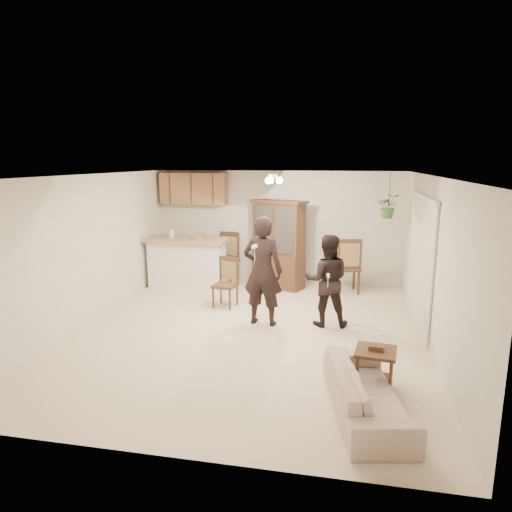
% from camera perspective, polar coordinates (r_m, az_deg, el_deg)
% --- Properties ---
extents(floor, '(6.50, 6.50, 0.00)m').
position_cam_1_polar(floor, '(7.49, -1.03, -9.47)').
color(floor, beige).
rests_on(floor, ground).
extents(ceiling, '(5.50, 6.50, 0.02)m').
position_cam_1_polar(ceiling, '(6.98, -1.11, 10.02)').
color(ceiling, silver).
rests_on(ceiling, wall_back).
extents(wall_back, '(5.50, 0.02, 2.50)m').
position_cam_1_polar(wall_back, '(10.28, 2.76, 3.62)').
color(wall_back, silver).
rests_on(wall_back, ground).
extents(wall_front, '(5.50, 0.02, 2.50)m').
position_cam_1_polar(wall_front, '(4.13, -10.75, -9.30)').
color(wall_front, silver).
rests_on(wall_front, ground).
extents(wall_left, '(0.02, 6.50, 2.50)m').
position_cam_1_polar(wall_left, '(8.16, -20.32, 0.71)').
color(wall_left, silver).
rests_on(wall_left, ground).
extents(wall_right, '(0.02, 6.50, 2.50)m').
position_cam_1_polar(wall_right, '(7.09, 21.21, -0.96)').
color(wall_right, silver).
rests_on(wall_right, ground).
extents(breakfast_bar, '(1.60, 0.55, 1.00)m').
position_cam_1_polar(breakfast_bar, '(10.00, -8.60, -1.11)').
color(breakfast_bar, white).
rests_on(breakfast_bar, floor).
extents(bar_top, '(1.75, 0.70, 0.08)m').
position_cam_1_polar(bar_top, '(9.89, -8.69, 2.00)').
color(bar_top, tan).
rests_on(bar_top, breakfast_bar).
extents(upper_cabinets, '(1.50, 0.34, 0.70)m').
position_cam_1_polar(upper_cabinets, '(10.47, -7.80, 8.35)').
color(upper_cabinets, brown).
rests_on(upper_cabinets, wall_back).
extents(vertical_blinds, '(0.06, 2.30, 2.10)m').
position_cam_1_polar(vertical_blinds, '(7.98, 19.77, -0.59)').
color(vertical_blinds, beige).
rests_on(vertical_blinds, wall_right).
extents(ceiling_fixture, '(0.36, 0.36, 0.20)m').
position_cam_1_polar(ceiling_fixture, '(8.12, 2.11, 9.58)').
color(ceiling_fixture, '#FFE4BF').
rests_on(ceiling_fixture, ceiling).
extents(hanging_plant, '(0.43, 0.37, 0.48)m').
position_cam_1_polar(hanging_plant, '(9.29, 16.25, 6.01)').
color(hanging_plant, '#2E5723').
rests_on(hanging_plant, ceiling).
extents(plant_cord, '(0.01, 0.01, 0.65)m').
position_cam_1_polar(plant_cord, '(9.27, 16.37, 8.00)').
color(plant_cord, black).
rests_on(plant_cord, ceiling).
extents(sofa, '(1.07, 1.98, 0.73)m').
position_cam_1_polar(sofa, '(5.29, 13.68, -15.03)').
color(sofa, beige).
rests_on(sofa, floor).
extents(adult, '(0.70, 0.51, 1.80)m').
position_cam_1_polar(adult, '(7.59, 0.84, -2.04)').
color(adult, black).
rests_on(adult, floor).
extents(child, '(0.70, 0.57, 1.35)m').
position_cam_1_polar(child, '(7.68, 8.81, -3.75)').
color(child, black).
rests_on(child, floor).
extents(china_hutch, '(1.28, 0.92, 1.90)m').
position_cam_1_polar(china_hutch, '(9.84, 2.83, 1.39)').
color(china_hutch, '#352313').
rests_on(china_hutch, floor).
extents(side_table, '(0.53, 0.53, 0.57)m').
position_cam_1_polar(side_table, '(5.82, 14.64, -13.54)').
color(side_table, '#352313').
rests_on(side_table, floor).
extents(chair_bar, '(0.48, 0.48, 0.93)m').
position_cam_1_polar(chair_bar, '(8.67, -3.87, -4.65)').
color(chair_bar, '#352313').
rests_on(chair_bar, floor).
extents(chair_hutch_left, '(0.58, 0.58, 1.13)m').
position_cam_1_polar(chair_hutch_left, '(10.36, -3.77, -1.57)').
color(chair_hutch_left, '#352313').
rests_on(chair_hutch_left, floor).
extents(chair_hutch_right, '(0.62, 0.62, 1.17)m').
position_cam_1_polar(chair_hutch_right, '(9.76, 11.21, -2.56)').
color(chair_hutch_right, '#352313').
rests_on(chair_hutch_right, floor).
extents(controller_adult, '(0.07, 0.16, 0.05)m').
position_cam_1_polar(controller_adult, '(7.08, -0.18, 1.20)').
color(controller_adult, white).
rests_on(controller_adult, adult).
extents(controller_child, '(0.05, 0.14, 0.04)m').
position_cam_1_polar(controller_child, '(7.27, 9.00, -2.43)').
color(controller_child, white).
rests_on(controller_child, child).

